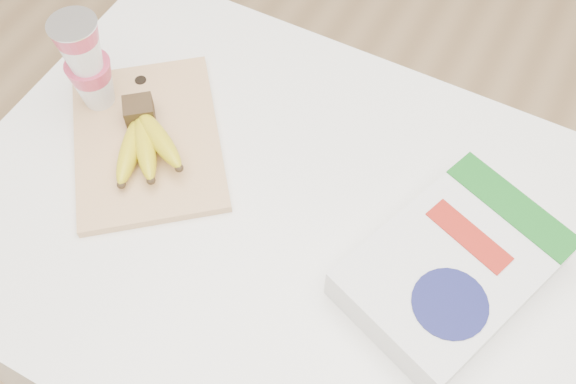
% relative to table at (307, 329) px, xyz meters
% --- Properties ---
extents(table, '(1.14, 0.76, 0.85)m').
position_rel_table_xyz_m(table, '(0.00, 0.00, 0.00)').
color(table, white).
rests_on(table, ground).
extents(cutting_board, '(0.38, 0.40, 0.02)m').
position_rel_table_xyz_m(cutting_board, '(-0.32, 0.02, 0.43)').
color(cutting_board, '#DFAE7A').
rests_on(cutting_board, table).
extents(bananas, '(0.17, 0.17, 0.06)m').
position_rel_table_xyz_m(bananas, '(-0.31, 0.00, 0.46)').
color(bananas, '#382816').
rests_on(bananas, cutting_board).
extents(yogurt_stack, '(0.08, 0.08, 0.18)m').
position_rel_table_xyz_m(yogurt_stack, '(-0.43, 0.05, 0.54)').
color(yogurt_stack, white).
rests_on(yogurt_stack, cutting_board).
extents(cereal_box, '(0.30, 0.35, 0.07)m').
position_rel_table_xyz_m(cereal_box, '(0.21, 0.03, 0.46)').
color(cereal_box, white).
rests_on(cereal_box, table).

